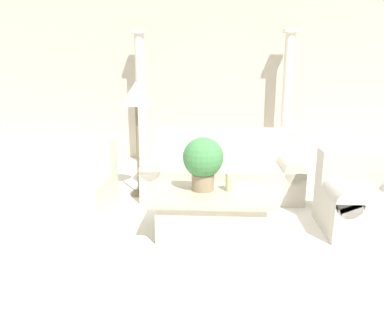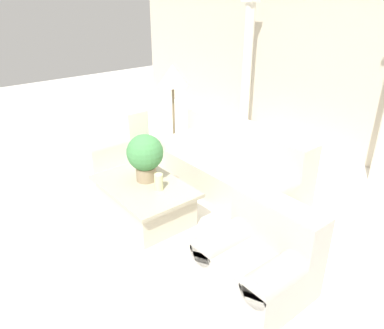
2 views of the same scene
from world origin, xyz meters
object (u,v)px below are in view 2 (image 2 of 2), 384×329
object	(u,v)px
coffee_table	(145,200)
armchair	(260,257)
loveseat	(104,137)
floor_lamp	(173,80)
sofa_long	(232,165)
potted_plant	(145,155)

from	to	relation	value
coffee_table	armchair	distance (m)	1.66
loveseat	floor_lamp	world-z (taller)	floor_lamp
floor_lamp	loveseat	bearing A→B (deg)	-140.82
coffee_table	floor_lamp	xyz separation A→B (m)	(-1.00, 1.18, 1.09)
sofa_long	coffee_table	size ratio (longest dim) A/B	1.71
sofa_long	loveseat	xyz separation A→B (m)	(-2.03, -0.85, 0.01)
loveseat	coffee_table	distance (m)	1.95
loveseat	armchair	xyz separation A→B (m)	(3.55, -0.29, -0.01)
coffee_table	floor_lamp	bearing A→B (deg)	130.33
armchair	sofa_long	bearing A→B (deg)	143.05
loveseat	armchair	size ratio (longest dim) A/B	1.53
coffee_table	sofa_long	bearing A→B (deg)	84.28
sofa_long	potted_plant	distance (m)	1.30
sofa_long	armchair	size ratio (longest dim) A/B	2.33
sofa_long	potted_plant	xyz separation A→B (m)	(-0.22, -1.22, 0.42)
potted_plant	coffee_table	bearing A→B (deg)	-46.69
potted_plant	armchair	xyz separation A→B (m)	(1.74, 0.07, -0.42)
loveseat	coffee_table	world-z (taller)	loveseat
armchair	potted_plant	bearing A→B (deg)	-177.56
potted_plant	floor_lamp	distance (m)	1.53
armchair	coffee_table	bearing A→B (deg)	-174.24
sofa_long	coffee_table	bearing A→B (deg)	-95.72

